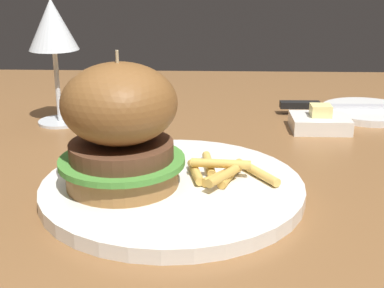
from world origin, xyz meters
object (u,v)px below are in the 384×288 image
bread_plate (367,111)px  main_plate (171,188)px  burger_sandwich (120,126)px  table_knife (335,106)px  wine_glass (53,30)px  butter_dish (320,122)px

bread_plate → main_plate: bearing=-132.7°
main_plate → burger_sandwich: burger_sandwich is taller
main_plate → table_knife: bearing=52.8°
main_plate → bread_plate: bearing=47.3°
main_plate → bread_plate: 0.41m
main_plate → bread_plate: (0.28, 0.30, -0.00)m
main_plate → wine_glass: 0.32m
burger_sandwich → butter_dish: bearing=43.9°
wine_glass → bread_plate: size_ratio=1.27×
wine_glass → table_knife: wine_glass is taller
bread_plate → butter_dish: bearing=-137.6°
main_plate → table_knife: table_knife is taller
bread_plate → table_knife: size_ratio=0.67×
bread_plate → butter_dish: 0.12m
wine_glass → bread_plate: wine_glass is taller
burger_sandwich → wine_glass: (-0.13, 0.25, 0.06)m
main_plate → wine_glass: bearing=126.3°
main_plate → bread_plate: main_plate is taller
wine_glass → bread_plate: (0.45, 0.06, -0.13)m
bread_plate → wine_glass: bearing=-172.6°
burger_sandwich → table_knife: burger_sandwich is taller
wine_glass → butter_dish: bearing=-3.3°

